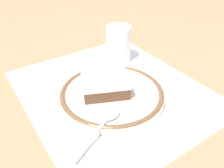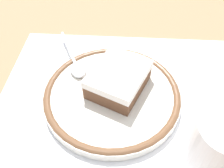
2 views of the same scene
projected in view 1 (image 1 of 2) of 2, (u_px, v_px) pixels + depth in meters
ground_plane at (112, 90)px, 0.53m from camera, size 2.40×2.40×0.00m
placemat at (112, 90)px, 0.53m from camera, size 0.43×0.37×0.00m
plate at (112, 94)px, 0.50m from camera, size 0.22×0.22×0.02m
cake_slice at (105, 84)px, 0.48m from camera, size 0.11×0.12×0.04m
spoon at (107, 119)px, 0.42m from camera, size 0.07×0.13×0.01m
cup at (118, 46)px, 0.62m from camera, size 0.07×0.07×0.09m
sugar_packet at (88, 146)px, 0.39m from camera, size 0.06×0.06×0.01m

